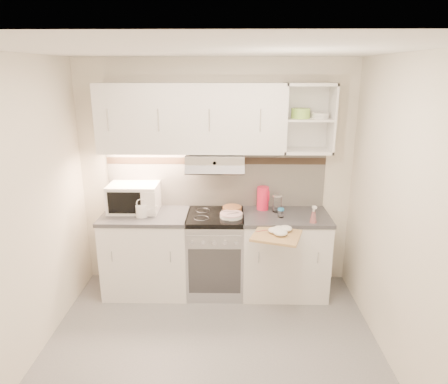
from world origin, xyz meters
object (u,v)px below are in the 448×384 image
(microwave, at_px, (134,197))
(cutting_board, at_px, (276,236))
(pink_pitcher, at_px, (263,198))
(glass_jar, at_px, (277,203))
(spray_bottle, at_px, (313,215))
(watering_can, at_px, (142,210))
(plate_stack, at_px, (231,215))
(electric_range, at_px, (216,253))

(microwave, height_order, cutting_board, microwave)
(pink_pitcher, bearing_deg, microwave, -169.15)
(microwave, height_order, glass_jar, microwave)
(spray_bottle, distance_m, cutting_board, 0.50)
(spray_bottle, bearing_deg, pink_pitcher, 130.40)
(watering_can, bearing_deg, glass_jar, 5.52)
(watering_can, height_order, cutting_board, watering_can)
(glass_jar, distance_m, spray_bottle, 0.46)
(plate_stack, height_order, spray_bottle, spray_bottle)
(spray_bottle, height_order, cutting_board, spray_bottle)
(plate_stack, distance_m, cutting_board, 0.60)
(cutting_board, bearing_deg, watering_can, -179.06)
(electric_range, height_order, watering_can, watering_can)
(plate_stack, bearing_deg, pink_pitcher, 36.03)
(microwave, bearing_deg, electric_range, -7.27)
(spray_bottle, bearing_deg, watering_can, 165.09)
(glass_jar, bearing_deg, pink_pitcher, 152.99)
(glass_jar, distance_m, cutting_board, 0.61)
(plate_stack, height_order, cutting_board, plate_stack)
(electric_range, height_order, microwave, microwave)
(pink_pitcher, height_order, cutting_board, pink_pitcher)
(plate_stack, bearing_deg, cutting_board, -44.37)
(electric_range, relative_size, plate_stack, 3.78)
(plate_stack, relative_size, cutting_board, 0.55)
(plate_stack, bearing_deg, electric_range, 154.35)
(electric_range, bearing_deg, microwave, 172.56)
(plate_stack, relative_size, glass_jar, 1.24)
(microwave, distance_m, spray_bottle, 1.91)
(electric_range, distance_m, microwave, 1.07)
(electric_range, bearing_deg, spray_bottle, -12.48)
(watering_can, relative_size, pink_pitcher, 0.91)
(cutting_board, bearing_deg, spray_bottle, 53.22)
(watering_can, xyz_separation_m, glass_jar, (1.42, 0.17, 0.03))
(watering_can, relative_size, cutting_board, 0.54)
(electric_range, bearing_deg, plate_stack, -25.65)
(electric_range, xyz_separation_m, watering_can, (-0.76, -0.08, 0.52))
(electric_range, distance_m, cutting_board, 0.88)
(glass_jar, bearing_deg, watering_can, -173.02)
(plate_stack, bearing_deg, spray_bottle, -9.54)
(cutting_board, bearing_deg, microwave, 175.59)
(electric_range, bearing_deg, glass_jar, 8.10)
(plate_stack, xyz_separation_m, cutting_board, (0.43, -0.42, -0.05))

